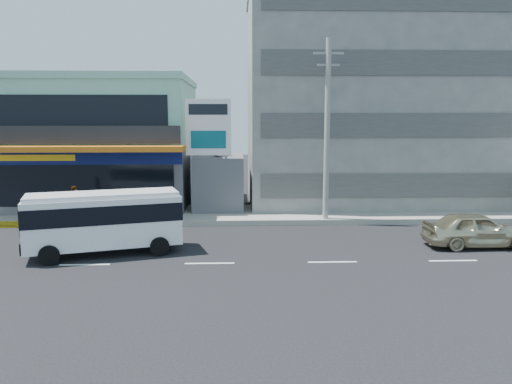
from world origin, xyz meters
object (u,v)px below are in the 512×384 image
satellite_dish (219,155)px  minibus (104,218)px  shop_building (99,146)px  motorcycle_rider (76,214)px  billboard (208,134)px  utility_pole_near (327,130)px  sedan (477,230)px  concrete_building (366,101)px

satellite_dish → minibus: bearing=-115.9°
shop_building → satellite_dish: size_ratio=8.27×
motorcycle_rider → billboard: bearing=19.1°
utility_pole_near → motorcycle_rider: utility_pole_near is taller
shop_building → motorcycle_rider: bearing=-85.4°
shop_building → satellite_dish: (8.00, -2.95, -0.42)m
utility_pole_near → satellite_dish: bearing=149.0°
satellite_dish → utility_pole_near: size_ratio=0.15×
satellite_dish → utility_pole_near: bearing=-31.0°
utility_pole_near → sedan: bearing=-40.9°
shop_building → motorcycle_rider: (0.57, -7.15, -3.25)m
concrete_building → minibus: (-14.57, -13.42, -5.40)m
shop_building → utility_pole_near: utility_pole_near is taller
utility_pole_near → motorcycle_rider: 14.14m
sedan → concrete_building: bearing=8.4°
minibus → motorcycle_rider: 6.01m
sedan → motorcycle_rider: motorcycle_rider is taller
satellite_dish → billboard: bearing=-105.5°
satellite_dish → sedan: size_ratio=0.32×
billboard → sedan: 14.91m
shop_building → billboard: (7.50, -4.75, 0.93)m
billboard → utility_pole_near: utility_pole_near is taller
motorcycle_rider → satellite_dish: bearing=29.5°
satellite_dish → motorcycle_rider: satellite_dish is taller
shop_building → billboard: 8.92m
billboard → sedan: (12.50, -7.00, -4.13)m
billboard → sedan: billboard is taller
sedan → billboard: bearing=60.3°
utility_pole_near → minibus: 12.58m
concrete_building → utility_pole_near: concrete_building is taller
concrete_building → minibus: bearing=-137.4°
minibus → shop_building: bearing=105.5°
satellite_dish → sedan: (12.00, -8.80, -2.77)m
concrete_building → satellite_dish: bearing=-158.2°
shop_building → utility_pole_near: size_ratio=1.24×
concrete_building → motorcycle_rider: bearing=-154.8°
utility_pole_near → concrete_building: bearing=62.2°
utility_pole_near → minibus: (-10.57, -5.82, -3.55)m
shop_building → minibus: shop_building is taller
billboard → motorcycle_rider: size_ratio=3.03×
shop_building → motorcycle_rider: size_ratio=5.44×
concrete_building → billboard: size_ratio=2.32×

